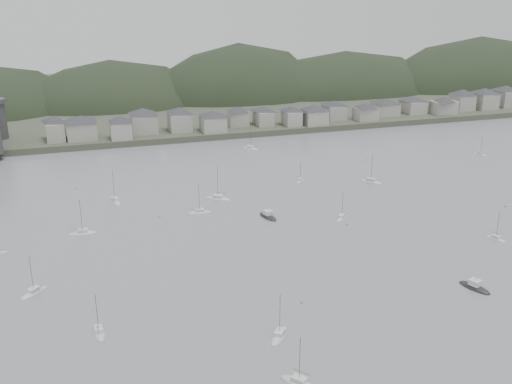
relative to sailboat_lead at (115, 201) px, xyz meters
name	(u,v)px	position (x,y,z in m)	size (l,w,h in m)	color
ground	(357,323)	(45.30, -96.27, -0.17)	(900.00, 900.00, 0.00)	slate
far_shore_land	(159,96)	(45.30, 198.73, 1.33)	(900.00, 250.00, 3.00)	#383D2D
forested_ridge	(173,122)	(50.14, 173.14, -11.46)	(851.55, 103.94, 102.57)	black
waterfront_town	(285,113)	(95.89, 87.08, 8.49)	(451.48, 28.46, 12.92)	gray
sailboat_lead	(115,201)	(0.00, 0.00, 0.00)	(5.12, 9.91, 12.92)	beige
moored_fleet	(208,229)	(25.64, -34.20, 0.01)	(249.04, 177.33, 13.04)	beige
motor_launch_near	(475,287)	(80.60, -90.67, 0.11)	(5.84, 9.19, 4.05)	black
motor_launch_far	(268,216)	(46.66, -29.98, 0.11)	(5.40, 9.44, 4.11)	black
mooring_buoys	(315,219)	(60.43, -36.77, -0.02)	(141.04, 125.60, 0.70)	#C27D40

